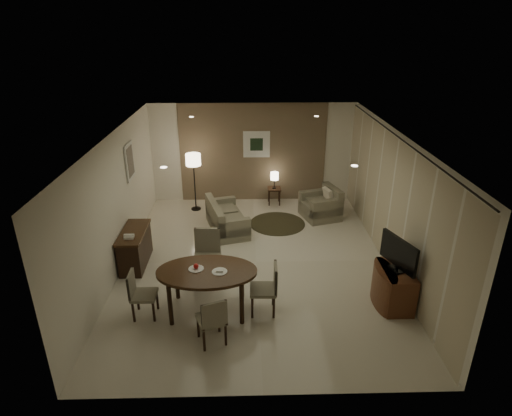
{
  "coord_description": "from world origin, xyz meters",
  "views": [
    {
      "loc": [
        -0.21,
        -7.77,
        4.63
      ],
      "look_at": [
        0.0,
        0.2,
        1.15
      ],
      "focal_mm": 30.0,
      "sensor_mm": 36.0,
      "label": 1
    }
  ],
  "objects_px": {
    "chair_left": "(144,295)",
    "floor_lamp": "(195,182)",
    "armchair": "(320,203)",
    "chair_near": "(211,319)",
    "sofa": "(227,216)",
    "dining_table": "(208,291)",
    "console_desk": "(135,248)",
    "side_table": "(274,196)",
    "tv_cabinet": "(395,287)",
    "chair_right": "(263,289)",
    "chair_far": "(206,259)"
  },
  "relations": [
    {
      "from": "chair_left",
      "to": "floor_lamp",
      "type": "relative_size",
      "value": 0.55
    },
    {
      "from": "floor_lamp",
      "to": "armchair",
      "type": "bearing_deg",
      "value": -10.51
    },
    {
      "from": "chair_near",
      "to": "sofa",
      "type": "bearing_deg",
      "value": -112.13
    },
    {
      "from": "dining_table",
      "to": "console_desk",
      "type": "bearing_deg",
      "value": 135.18
    },
    {
      "from": "side_table",
      "to": "floor_lamp",
      "type": "relative_size",
      "value": 0.3
    },
    {
      "from": "side_table",
      "to": "floor_lamp",
      "type": "bearing_deg",
      "value": -170.93
    },
    {
      "from": "sofa",
      "to": "side_table",
      "type": "bearing_deg",
      "value": -53.86
    },
    {
      "from": "tv_cabinet",
      "to": "side_table",
      "type": "height_order",
      "value": "tv_cabinet"
    },
    {
      "from": "chair_right",
      "to": "side_table",
      "type": "xyz_separation_m",
      "value": [
        0.51,
        4.8,
        -0.23
      ]
    },
    {
      "from": "chair_far",
      "to": "floor_lamp",
      "type": "height_order",
      "value": "floor_lamp"
    },
    {
      "from": "chair_right",
      "to": "armchair",
      "type": "bearing_deg",
      "value": 158.8
    },
    {
      "from": "chair_left",
      "to": "console_desk",
      "type": "bearing_deg",
      "value": 17.23
    },
    {
      "from": "armchair",
      "to": "side_table",
      "type": "distance_m",
      "value": 1.47
    },
    {
      "from": "tv_cabinet",
      "to": "chair_right",
      "type": "xyz_separation_m",
      "value": [
        -2.33,
        -0.16,
        0.1
      ]
    },
    {
      "from": "tv_cabinet",
      "to": "chair_left",
      "type": "height_order",
      "value": "chair_left"
    },
    {
      "from": "sofa",
      "to": "floor_lamp",
      "type": "xyz_separation_m",
      "value": [
        -0.89,
        1.25,
        0.41
      ]
    },
    {
      "from": "console_desk",
      "to": "tv_cabinet",
      "type": "xyz_separation_m",
      "value": [
        4.89,
        -1.5,
        -0.03
      ]
    },
    {
      "from": "chair_right",
      "to": "armchair",
      "type": "distance_m",
      "value": 4.19
    },
    {
      "from": "chair_right",
      "to": "side_table",
      "type": "relative_size",
      "value": 2.0
    },
    {
      "from": "tv_cabinet",
      "to": "chair_right",
      "type": "height_order",
      "value": "chair_right"
    },
    {
      "from": "console_desk",
      "to": "chair_far",
      "type": "xyz_separation_m",
      "value": [
        1.53,
        -0.75,
        0.15
      ]
    },
    {
      "from": "sofa",
      "to": "console_desk",
      "type": "bearing_deg",
      "value": 114.39
    },
    {
      "from": "dining_table",
      "to": "chair_right",
      "type": "xyz_separation_m",
      "value": [
        0.95,
        -0.06,
        0.06
      ]
    },
    {
      "from": "chair_left",
      "to": "side_table",
      "type": "relative_size",
      "value": 1.85
    },
    {
      "from": "dining_table",
      "to": "floor_lamp",
      "type": "bearing_deg",
      "value": 98.62
    },
    {
      "from": "console_desk",
      "to": "side_table",
      "type": "distance_m",
      "value": 4.39
    },
    {
      "from": "chair_left",
      "to": "chair_right",
      "type": "bearing_deg",
      "value": -88.92
    },
    {
      "from": "console_desk",
      "to": "chair_left",
      "type": "distance_m",
      "value": 1.81
    },
    {
      "from": "side_table",
      "to": "chair_far",
      "type": "bearing_deg",
      "value": -111.57
    },
    {
      "from": "dining_table",
      "to": "tv_cabinet",
      "type": "bearing_deg",
      "value": 1.8
    },
    {
      "from": "side_table",
      "to": "floor_lamp",
      "type": "distance_m",
      "value": 2.22
    },
    {
      "from": "side_table",
      "to": "dining_table",
      "type": "bearing_deg",
      "value": -107.05
    },
    {
      "from": "chair_right",
      "to": "chair_far",
      "type": "bearing_deg",
      "value": -129.76
    },
    {
      "from": "chair_near",
      "to": "chair_right",
      "type": "distance_m",
      "value": 1.11
    },
    {
      "from": "sofa",
      "to": "chair_far",
      "type": "bearing_deg",
      "value": 156.57
    },
    {
      "from": "console_desk",
      "to": "chair_right",
      "type": "bearing_deg",
      "value": -32.99
    },
    {
      "from": "chair_near",
      "to": "chair_left",
      "type": "distance_m",
      "value": 1.35
    },
    {
      "from": "tv_cabinet",
      "to": "sofa",
      "type": "relative_size",
      "value": 0.6
    },
    {
      "from": "tv_cabinet",
      "to": "chair_left",
      "type": "bearing_deg",
      "value": -177.05
    },
    {
      "from": "side_table",
      "to": "floor_lamp",
      "type": "xyz_separation_m",
      "value": [
        -2.12,
        -0.34,
        0.54
      ]
    },
    {
      "from": "chair_far",
      "to": "armchair",
      "type": "distance_m",
      "value": 3.97
    },
    {
      "from": "chair_left",
      "to": "floor_lamp",
      "type": "distance_m",
      "value": 4.55
    },
    {
      "from": "chair_left",
      "to": "dining_table",
      "type": "bearing_deg",
      "value": -84.2
    },
    {
      "from": "side_table",
      "to": "sofa",
      "type": "bearing_deg",
      "value": -127.94
    },
    {
      "from": "chair_left",
      "to": "armchair",
      "type": "height_order",
      "value": "chair_left"
    },
    {
      "from": "chair_near",
      "to": "armchair",
      "type": "relative_size",
      "value": 0.97
    },
    {
      "from": "chair_near",
      "to": "tv_cabinet",
      "type": "bearing_deg",
      "value": 175.26
    },
    {
      "from": "chair_far",
      "to": "sofa",
      "type": "relative_size",
      "value": 0.7
    },
    {
      "from": "chair_far",
      "to": "side_table",
      "type": "bearing_deg",
      "value": 70.99
    },
    {
      "from": "chair_far",
      "to": "chair_right",
      "type": "height_order",
      "value": "chair_far"
    }
  ]
}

